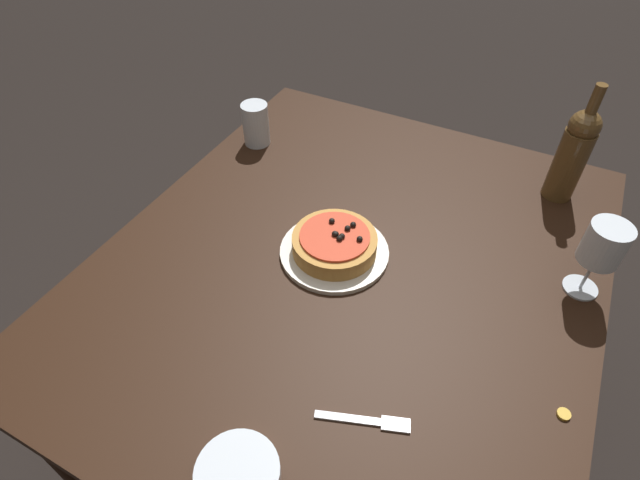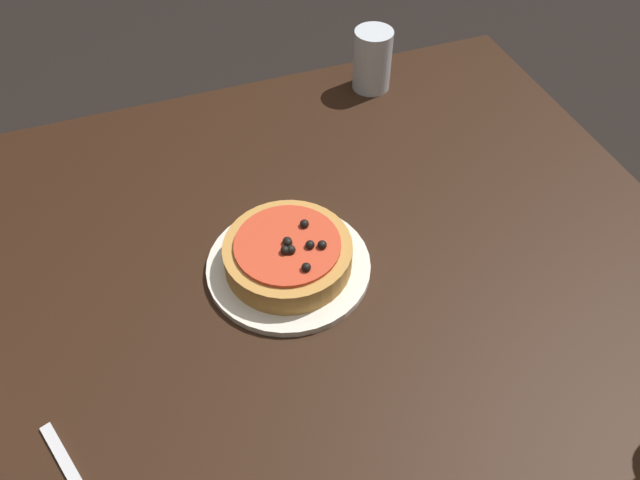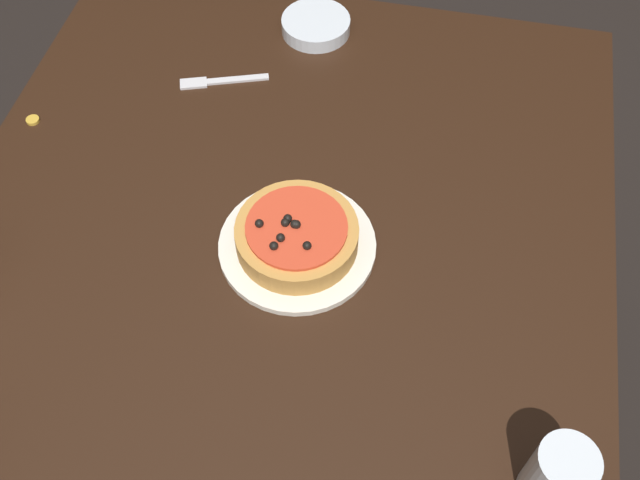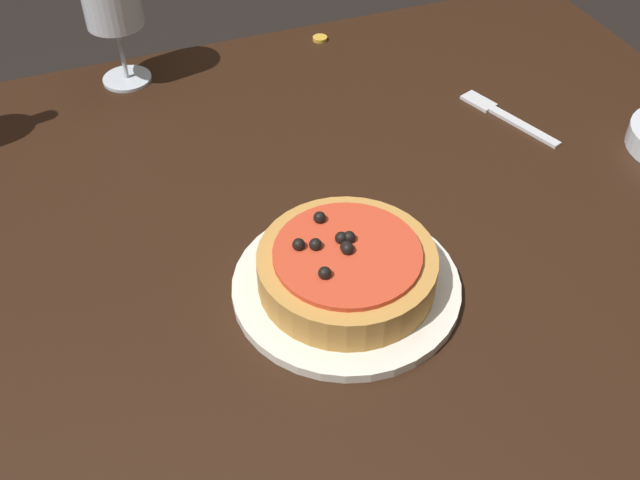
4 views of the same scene
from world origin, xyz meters
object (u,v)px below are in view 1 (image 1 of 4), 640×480
(dining_table, at_px, (349,284))
(water_cup, at_px, (256,124))
(wine_bottle, at_px, (573,153))
(dinner_plate, at_px, (334,251))
(pizza, at_px, (335,243))
(bottle_cap, at_px, (564,414))
(side_bowl, at_px, (238,474))
(fork, at_px, (369,421))
(wine_glass, at_px, (604,246))

(dining_table, relative_size, water_cup, 10.30)
(dining_table, distance_m, wine_bottle, 0.64)
(dinner_plate, distance_m, wine_bottle, 0.64)
(water_cup, bearing_deg, wine_bottle, -79.65)
(pizza, relative_size, bottle_cap, 8.15)
(wine_bottle, xyz_separation_m, side_bowl, (-0.99, 0.35, -0.12))
(fork, bearing_deg, water_cup, 115.10)
(wine_glass, bearing_deg, dinner_plate, 105.79)
(wine_bottle, bearing_deg, fork, 166.40)
(side_bowl, relative_size, bottle_cap, 5.74)
(pizza, relative_size, wine_bottle, 0.63)
(wine_glass, height_order, fork, wine_glass)
(wine_glass, bearing_deg, wine_bottle, 17.22)
(dinner_plate, height_order, wine_bottle, wine_bottle)
(dinner_plate, distance_m, water_cup, 0.51)
(pizza, height_order, water_cup, water_cup)
(dinner_plate, relative_size, side_bowl, 1.84)
(wine_glass, xyz_separation_m, water_cup, (0.16, 0.93, -0.07))
(pizza, xyz_separation_m, bottle_cap, (-0.17, -0.54, -0.03))
(wine_bottle, bearing_deg, dinner_plate, 137.23)
(dining_table, height_order, bottle_cap, bottle_cap)
(pizza, xyz_separation_m, side_bowl, (-0.52, -0.08, -0.02))
(dinner_plate, distance_m, pizza, 0.03)
(bottle_cap, bearing_deg, side_bowl, 127.79)
(dinner_plate, distance_m, side_bowl, 0.53)
(water_cup, height_order, side_bowl, water_cup)
(bottle_cap, bearing_deg, pizza, 72.08)
(dinner_plate, xyz_separation_m, fork, (-0.34, -0.23, -0.00))
(dining_table, distance_m, pizza, 0.13)
(wine_bottle, xyz_separation_m, water_cup, (-0.15, 0.83, -0.07))
(water_cup, bearing_deg, pizza, -127.29)
(dining_table, height_order, water_cup, water_cup)
(dinner_plate, height_order, wine_glass, wine_glass)
(water_cup, bearing_deg, fork, -135.53)
(dining_table, distance_m, water_cup, 0.57)
(water_cup, relative_size, fork, 0.75)
(water_cup, bearing_deg, bottle_cap, -117.14)
(dinner_plate, bearing_deg, dining_table, -91.13)
(water_cup, distance_m, bottle_cap, 1.06)
(dinner_plate, bearing_deg, side_bowl, -171.09)
(dinner_plate, relative_size, wine_glass, 1.38)
(wine_bottle, height_order, side_bowl, wine_bottle)
(side_bowl, bearing_deg, wine_bottle, -19.29)
(pizza, relative_size, water_cup, 1.57)
(wine_glass, relative_size, water_cup, 1.47)
(wine_bottle, bearing_deg, dining_table, 140.27)
(dining_table, xyz_separation_m, bottle_cap, (-0.17, -0.49, 0.09))
(wine_bottle, bearing_deg, wine_glass, -162.78)
(water_cup, height_order, bottle_cap, water_cup)
(dinner_plate, bearing_deg, water_cup, 52.68)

